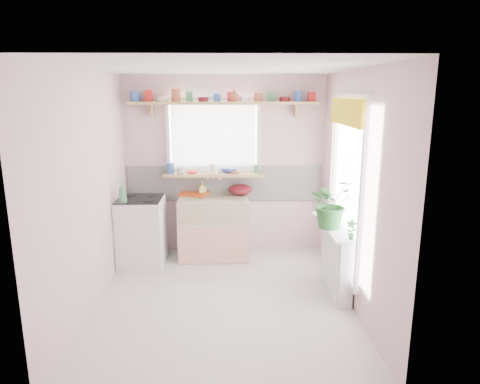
{
  "coord_description": "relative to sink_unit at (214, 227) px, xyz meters",
  "views": [
    {
      "loc": [
        0.09,
        -4.37,
        2.27
      ],
      "look_at": [
        0.2,
        0.55,
        1.11
      ],
      "focal_mm": 32.0,
      "sensor_mm": 36.0,
      "label": 1
    }
  ],
  "objects": [
    {
      "name": "colander",
      "position": [
        0.37,
        0.21,
        0.49
      ],
      "size": [
        0.34,
        0.34,
        0.15
      ],
      "primitive_type": "ellipsoid",
      "rotation": [
        0.0,
        0.0,
        0.04
      ],
      "color": "#580F18",
      "rests_on": "sink_unit"
    },
    {
      "name": "radiator_ledge",
      "position": [
        1.45,
        -1.09,
        -0.03
      ],
      "size": [
        0.22,
        0.95,
        0.78
      ],
      "color": "white",
      "rests_on": "ground"
    },
    {
      "name": "sink_unit",
      "position": [
        0.0,
        0.0,
        0.0
      ],
      "size": [
        0.95,
        0.65,
        1.11
      ],
      "color": "white",
      "rests_on": "ground"
    },
    {
      "name": "dish_tray",
      "position": [
        -0.28,
        0.21,
        0.44
      ],
      "size": [
        0.44,
        0.38,
        0.04
      ],
      "primitive_type": "cube",
      "rotation": [
        0.0,
        0.0,
        -0.3
      ],
      "color": "#CF4A12",
      "rests_on": "sink_unit"
    },
    {
      "name": "shelf_vase",
      "position": [
        0.29,
        0.12,
        1.79
      ],
      "size": [
        0.2,
        0.2,
        0.16
      ],
      "primitive_type": "imported",
      "rotation": [
        0.0,
        0.0,
        0.35
      ],
      "color": "#9D4330",
      "rests_on": "pine_shelf"
    },
    {
      "name": "shelf_crockery",
      "position": [
        0.15,
        0.18,
        1.76
      ],
      "size": [
        2.47,
        0.11,
        0.12
      ],
      "color": "#3359A5",
      "rests_on": "pine_shelf"
    },
    {
      "name": "jade_plant",
      "position": [
        1.36,
        -1.08,
        0.62
      ],
      "size": [
        0.65,
        0.61,
        0.56
      ],
      "primitive_type": "imported",
      "rotation": [
        0.0,
        0.0,
        0.44
      ],
      "color": "#255C25",
      "rests_on": "radiator_ledge"
    },
    {
      "name": "windowsill",
      "position": [
        -0.0,
        0.19,
        0.71
      ],
      "size": [
        1.4,
        0.22,
        0.04
      ],
      "primitive_type": "cube",
      "color": "tan",
      "rests_on": "room"
    },
    {
      "name": "fruit_bowl",
      "position": [
        1.36,
        -0.77,
        0.38
      ],
      "size": [
        0.33,
        0.33,
        0.07
      ],
      "primitive_type": "imported",
      "rotation": [
        0.0,
        0.0,
        0.26
      ],
      "color": "silver",
      "rests_on": "radiator_ledge"
    },
    {
      "name": "sill_crockery",
      "position": [
        -0.0,
        0.19,
        0.78
      ],
      "size": [
        1.35,
        0.11,
        0.12
      ],
      "color": "#3359A5",
      "rests_on": "windowsill"
    },
    {
      "name": "fruit",
      "position": [
        1.37,
        -0.77,
        0.43
      ],
      "size": [
        0.2,
        0.14,
        0.1
      ],
      "color": "orange",
      "rests_on": "fruit_bowl"
    },
    {
      "name": "cooker_bottle",
      "position": [
        -1.11,
        -0.46,
        0.61
      ],
      "size": [
        0.13,
        0.13,
        0.26
      ],
      "primitive_type": "imported",
      "rotation": [
        0.0,
        0.0,
        -0.36
      ],
      "color": "#418355",
      "rests_on": "cooker"
    },
    {
      "name": "soap_bottle_sink",
      "position": [
        -0.17,
        0.21,
        0.52
      ],
      "size": [
        0.11,
        0.11,
        0.2
      ],
      "primitive_type": "imported",
      "rotation": [
        0.0,
        0.0,
        0.26
      ],
      "color": "#C5CB5A",
      "rests_on": "sink_unit"
    },
    {
      "name": "cooker",
      "position": [
        -0.95,
        -0.24,
        0.03
      ],
      "size": [
        0.58,
        0.58,
        0.93
      ],
      "color": "white",
      "rests_on": "ground"
    },
    {
      "name": "sill_bowl",
      "position": [
        0.21,
        0.25,
        0.76
      ],
      "size": [
        0.27,
        0.27,
        0.07
      ],
      "primitive_type": "imported",
      "rotation": [
        0.0,
        0.0,
        -0.37
      ],
      "color": "#384CB8",
      "rests_on": "windowsill"
    },
    {
      "name": "sill_cup",
      "position": [
        -0.45,
        0.13,
        0.77
      ],
      "size": [
        0.14,
        0.14,
        0.09
      ],
      "primitive_type": "imported",
      "rotation": [
        0.0,
        0.0,
        -0.43
      ],
      "color": "beige",
      "rests_on": "windowsill"
    },
    {
      "name": "room",
      "position": [
        0.81,
        -0.43,
        0.94
      ],
      "size": [
        3.2,
        3.2,
        3.2
      ],
      "color": "beige",
      "rests_on": "ground"
    },
    {
      "name": "pine_shelf",
      "position": [
        0.15,
        0.18,
        1.69
      ],
      "size": [
        2.52,
        0.24,
        0.04
      ],
      "primitive_type": "cube",
      "color": "tan",
      "rests_on": "room"
    },
    {
      "name": "herb_pot",
      "position": [
        1.48,
        -1.49,
        0.45
      ],
      "size": [
        0.13,
        0.11,
        0.21
      ],
      "primitive_type": "imported",
      "rotation": [
        0.0,
        0.0,
        -0.34
      ],
      "color": "#336729",
      "rests_on": "radiator_ledge"
    }
  ]
}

